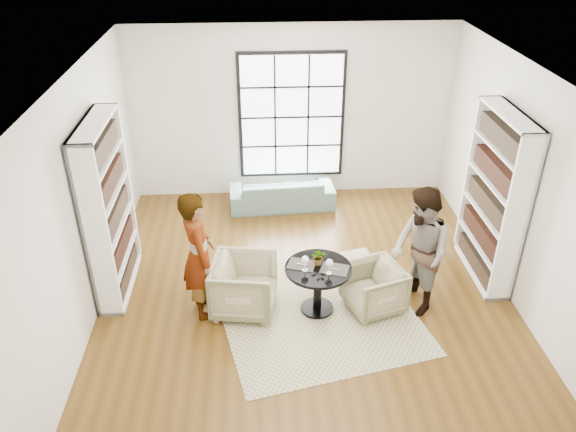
{
  "coord_description": "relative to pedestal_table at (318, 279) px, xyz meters",
  "views": [
    {
      "loc": [
        -0.62,
        -6.17,
        4.76
      ],
      "look_at": [
        -0.22,
        0.4,
        0.97
      ],
      "focal_mm": 35.0,
      "sensor_mm": 36.0,
      "label": 1
    }
  ],
  "objects": [
    {
      "name": "person_right",
      "position": [
        1.28,
        0.0,
        0.36
      ],
      "size": [
        0.81,
        0.95,
        1.72
      ],
      "primitive_type": "imported",
      "rotation": [
        0.0,
        0.0,
        -1.36
      ],
      "color": "gray",
      "rests_on": "ground"
    },
    {
      "name": "room_shell",
      "position": [
        -0.12,
        0.96,
        0.76
      ],
      "size": [
        6.0,
        6.01,
        6.0
      ],
      "color": "silver",
      "rests_on": "ground"
    },
    {
      "name": "placemat_right",
      "position": [
        0.2,
        -0.06,
        0.19
      ],
      "size": [
        0.41,
        0.36,
        0.01
      ],
      "primitive_type": "cube",
      "rotation": [
        0.0,
        0.0,
        -0.34
      ],
      "color": "#282522",
      "rests_on": "pedestal_table"
    },
    {
      "name": "armchair_right",
      "position": [
        0.73,
        0.0,
        -0.18
      ],
      "size": [
        0.88,
        0.87,
        0.63
      ],
      "primitive_type": "imported",
      "rotation": [
        0.0,
        0.0,
        -1.24
      ],
      "color": "tan",
      "rests_on": "ground"
    },
    {
      "name": "flower_centerpiece",
      "position": [
        0.01,
        0.07,
        0.29
      ],
      "size": [
        0.2,
        0.18,
        0.21
      ],
      "primitive_type": "imported",
      "rotation": [
        0.0,
        0.0,
        -0.09
      ],
      "color": "gray",
      "rests_on": "pedestal_table"
    },
    {
      "name": "cutlery_left",
      "position": [
        -0.21,
        0.07,
        0.2
      ],
      "size": [
        0.2,
        0.25,
        0.01
      ],
      "primitive_type": null,
      "rotation": [
        0.0,
        0.0,
        -0.34
      ],
      "color": "#BDBCC1",
      "rests_on": "placemat_left"
    },
    {
      "name": "sofa",
      "position": [
        -0.32,
        2.87,
        -0.23
      ],
      "size": [
        1.84,
        0.82,
        0.52
      ],
      "primitive_type": "imported",
      "rotation": [
        0.0,
        0.0,
        3.21
      ],
      "color": "slate",
      "rests_on": "ground"
    },
    {
      "name": "armchair_left",
      "position": [
        -0.94,
        0.08,
        -0.13
      ],
      "size": [
        0.92,
        0.9,
        0.74
      ],
      "primitive_type": "imported",
      "rotation": [
        0.0,
        0.0,
        1.42
      ],
      "color": "tan",
      "rests_on": "ground"
    },
    {
      "name": "rug",
      "position": [
        -0.01,
        -0.04,
        -0.49
      ],
      "size": [
        2.93,
        2.93,
        0.01
      ],
      "primitive_type": "cube",
      "rotation": [
        0.0,
        0.0,
        0.23
      ],
      "color": "#BEAE8E",
      "rests_on": "ground"
    },
    {
      "name": "cutlery_right",
      "position": [
        0.2,
        -0.06,
        0.2
      ],
      "size": [
        0.2,
        0.25,
        0.01
      ],
      "primitive_type": null,
      "rotation": [
        0.0,
        0.0,
        -0.34
      ],
      "color": "#BDBCC1",
      "rests_on": "placemat_right"
    },
    {
      "name": "wine_glass_right",
      "position": [
        0.12,
        -0.14,
        0.33
      ],
      "size": [
        0.09,
        0.09,
        0.21
      ],
      "color": "silver",
      "rests_on": "pedestal_table"
    },
    {
      "name": "wine_glass_left",
      "position": [
        -0.17,
        -0.06,
        0.34
      ],
      "size": [
        0.1,
        0.1,
        0.21
      ],
      "color": "silver",
      "rests_on": "pedestal_table"
    },
    {
      "name": "pedestal_table",
      "position": [
        0.0,
        0.0,
        0.0
      ],
      "size": [
        0.85,
        0.85,
        0.68
      ],
      "rotation": [
        0.0,
        0.0,
        -0.34
      ],
      "color": "black",
      "rests_on": "ground"
    },
    {
      "name": "ground",
      "position": [
        -0.12,
        0.42,
        -0.49
      ],
      "size": [
        6.0,
        6.0,
        0.0
      ],
      "primitive_type": "plane",
      "color": "#573A14"
    },
    {
      "name": "placemat_left",
      "position": [
        -0.21,
        0.07,
        0.19
      ],
      "size": [
        0.41,
        0.36,
        0.01
      ],
      "primitive_type": "cube",
      "rotation": [
        0.0,
        0.0,
        -0.34
      ],
      "color": "#282522",
      "rests_on": "pedestal_table"
    },
    {
      "name": "person_left",
      "position": [
        -1.49,
        0.08,
        0.37
      ],
      "size": [
        0.57,
        0.72,
        1.73
      ],
      "primitive_type": "imported",
      "rotation": [
        0.0,
        0.0,
        1.83
      ],
      "color": "gray",
      "rests_on": "ground"
    }
  ]
}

